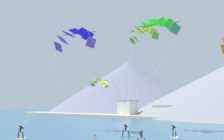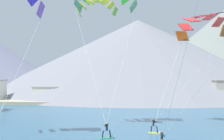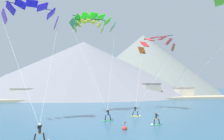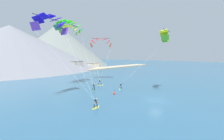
# 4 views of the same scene
# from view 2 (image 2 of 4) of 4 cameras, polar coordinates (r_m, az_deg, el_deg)

# --- Properties ---
(kitesurfer_near_lead) EXTENTS (1.77, 0.96, 1.77)m
(kitesurfer_near_lead) POSITION_cam_2_polar(r_m,az_deg,el_deg) (33.19, -0.65, -11.44)
(kitesurfer_near_lead) COLOR #33B266
(kitesurfer_near_lead) RESTS_ON ground
(kitesurfer_mid_center) EXTENTS (1.62, 1.38, 1.75)m
(kitesurfer_mid_center) POSITION_cam_2_polar(r_m,az_deg,el_deg) (36.10, 7.97, -10.60)
(kitesurfer_mid_center) COLOR yellow
(kitesurfer_mid_center) RESTS_ON ground
(parafoil_kite_mid_center) EXTENTS (9.93, 9.64, 13.33)m
(parafoil_kite_mid_center) POSITION_cam_2_polar(r_m,az_deg,el_deg) (43.61, 16.01, 8.02)
(parafoil_kite_mid_center) COLOR #A54C15
(parafoil_kite_distant_low_drift) EXTENTS (5.33, 1.95, 2.21)m
(parafoil_kite_distant_low_drift) POSITION_cam_2_polar(r_m,az_deg,el_deg) (41.16, -2.77, 11.72)
(parafoil_kite_distant_low_drift) COLOR #6FB234
(shoreline_strip) EXTENTS (180.00, 10.00, 0.70)m
(shoreline_strip) POSITION_cam_2_polar(r_m,az_deg,el_deg) (73.28, 3.44, -5.90)
(shoreline_strip) COLOR tan
(shoreline_strip) RESTS_ON ground
(shore_building_promenade_mid) EXTENTS (6.77, 5.72, 3.90)m
(shore_building_promenade_mid) POSITION_cam_2_polar(r_m,az_deg,el_deg) (80.36, -11.61, -4.30)
(shore_building_promenade_mid) COLOR silver
(shore_building_promenade_mid) RESTS_ON ground
(mountain_peak_west_ridge) EXTENTS (119.68, 119.68, 23.17)m
(mountain_peak_west_ridge) POSITION_cam_2_polar(r_m,az_deg,el_deg) (136.93, 1.26, 1.05)
(mountain_peak_west_ridge) COLOR slate
(mountain_peak_west_ridge) RESTS_ON ground
(mountain_peak_far_spur) EXTENTS (111.79, 111.79, 27.78)m
(mountain_peak_far_spur) POSITION_cam_2_polar(r_m,az_deg,el_deg) (118.79, 4.81, 2.49)
(mountain_peak_far_spur) COLOR gray
(mountain_peak_far_spur) RESTS_ON ground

